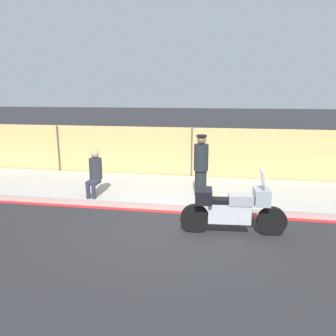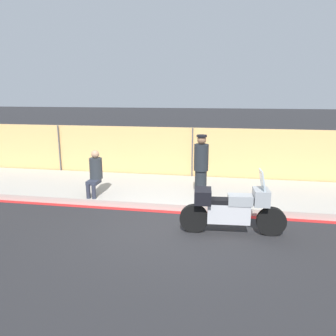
# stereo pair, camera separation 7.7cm
# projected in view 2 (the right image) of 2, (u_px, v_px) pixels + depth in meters

# --- Properties ---
(ground_plane) EXTENTS (120.00, 120.00, 0.00)m
(ground_plane) POSITION_uv_depth(u_px,v_px,m) (172.00, 228.00, 7.50)
(ground_plane) COLOR #262628
(sidewalk) EXTENTS (36.87, 3.09, 0.18)m
(sidewalk) POSITION_uv_depth(u_px,v_px,m) (186.00, 191.00, 10.03)
(sidewalk) COLOR #ADA89E
(sidewalk) RESTS_ON ground_plane
(curb_paint_stripe) EXTENTS (36.87, 0.18, 0.01)m
(curb_paint_stripe) POSITION_uv_depth(u_px,v_px,m) (179.00, 212.00, 8.48)
(curb_paint_stripe) COLOR red
(curb_paint_stripe) RESTS_ON ground_plane
(storefront_fence) EXTENTS (35.02, 0.17, 1.86)m
(storefront_fence) POSITION_uv_depth(u_px,v_px,m) (193.00, 154.00, 11.40)
(storefront_fence) COLOR #E5B26B
(storefront_fence) RESTS_ON ground_plane
(motorcycle) EXTENTS (2.31, 0.60, 1.45)m
(motorcycle) POSITION_uv_depth(u_px,v_px,m) (232.00, 208.00, 7.10)
(motorcycle) COLOR black
(motorcycle) RESTS_ON ground_plane
(officer_standing) EXTENTS (0.40, 0.40, 1.73)m
(officer_standing) POSITION_uv_depth(u_px,v_px,m) (201.00, 165.00, 9.12)
(officer_standing) COLOR #1E2328
(officer_standing) RESTS_ON sidewalk
(person_seated_on_curb) EXTENTS (0.36, 0.65, 1.28)m
(person_seated_on_curb) POSITION_uv_depth(u_px,v_px,m) (95.00, 171.00, 9.23)
(person_seated_on_curb) COLOR #2D3342
(person_seated_on_curb) RESTS_ON sidewalk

